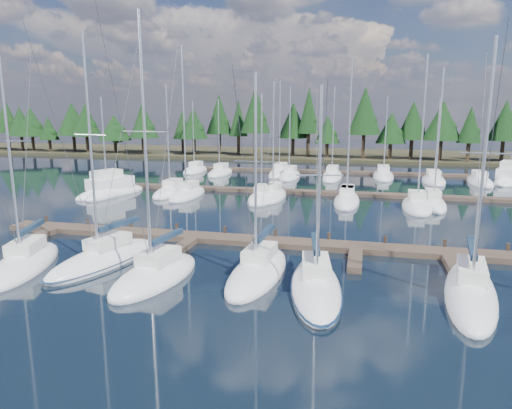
% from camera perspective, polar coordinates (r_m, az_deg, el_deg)
% --- Properties ---
extents(ground, '(260.00, 260.00, 0.00)m').
position_cam_1_polar(ground, '(45.21, 5.12, -0.82)').
color(ground, black).
rests_on(ground, ground).
extents(far_shore, '(220.00, 30.00, 0.60)m').
position_cam_1_polar(far_shore, '(104.34, 9.99, 6.15)').
color(far_shore, '#322E1C').
rests_on(far_shore, ground).
extents(main_dock, '(44.00, 6.13, 0.90)m').
position_cam_1_polar(main_dock, '(33.07, 1.90, -5.00)').
color(main_dock, '#4C3C2F').
rests_on(main_dock, ground).
extents(back_docks, '(50.00, 21.80, 0.40)m').
position_cam_1_polar(back_docks, '(64.31, 7.68, 2.95)').
color(back_docks, '#4C3C2F').
rests_on(back_docks, ground).
extents(front_sailboat_0, '(5.23, 9.02, 14.38)m').
position_cam_1_polar(front_sailboat_0, '(32.17, -26.94, -6.58)').
color(front_sailboat_0, white).
rests_on(front_sailboat_0, ground).
extents(front_sailboat_1, '(4.83, 9.89, 14.97)m').
position_cam_1_polar(front_sailboat_1, '(31.21, -18.42, -6.44)').
color(front_sailboat_1, white).
rests_on(front_sailboat_1, ground).
extents(front_sailboat_2, '(4.01, 8.10, 15.53)m').
position_cam_1_polar(front_sailboat_2, '(27.37, -12.42, -8.60)').
color(front_sailboat_2, white).
rests_on(front_sailboat_2, ground).
extents(front_sailboat_3, '(3.22, 8.97, 12.48)m').
position_cam_1_polar(front_sailboat_3, '(27.36, 0.25, -8.38)').
color(front_sailboat_3, white).
rests_on(front_sailboat_3, ground).
extents(front_sailboat_4, '(4.18, 9.91, 11.68)m').
position_cam_1_polar(front_sailboat_4, '(25.38, 7.49, -10.12)').
color(front_sailboat_4, white).
rests_on(front_sailboat_4, ground).
extents(front_sailboat_5, '(4.07, 10.55, 13.84)m').
position_cam_1_polar(front_sailboat_5, '(26.92, 25.21, -9.84)').
color(front_sailboat_5, white).
rests_on(front_sailboat_5, ground).
extents(back_sailboat_rows, '(49.27, 33.67, 17.49)m').
position_cam_1_polar(back_sailboat_rows, '(59.93, 7.42, 2.41)').
color(back_sailboat_rows, white).
rests_on(back_sailboat_rows, ground).
extents(motor_yacht_left, '(6.12, 10.28, 4.88)m').
position_cam_1_polar(motor_yacht_left, '(56.64, -17.71, 1.71)').
color(motor_yacht_left, white).
rests_on(motor_yacht_left, ground).
extents(motor_yacht_right, '(6.81, 10.51, 5.00)m').
position_cam_1_polar(motor_yacht_right, '(72.36, 28.96, 2.84)').
color(motor_yacht_right, white).
rests_on(motor_yacht_right, ground).
extents(tree_line, '(185.08, 11.65, 14.24)m').
position_cam_1_polar(tree_line, '(94.39, 7.95, 10.03)').
color(tree_line, black).
rests_on(tree_line, far_shore).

